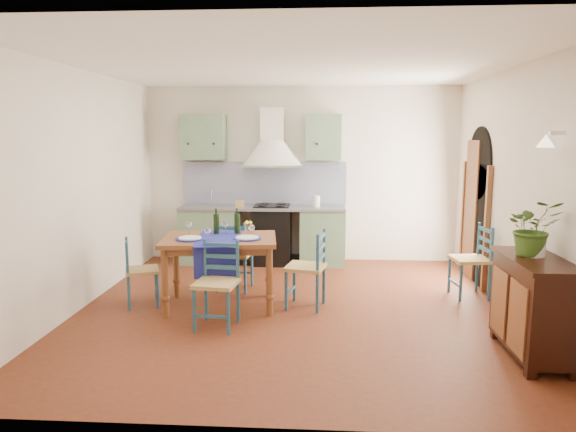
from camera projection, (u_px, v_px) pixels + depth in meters
The scene contains 13 objects.
floor at pixel (293, 309), 6.06m from camera, with size 5.00×5.00×0.00m, color #4E1F10.
back_wall at pixel (271, 197), 8.18m from camera, with size 5.00×0.96×2.80m.
right_wall at pixel (508, 195), 5.97m from camera, with size 0.26×5.00×2.80m.
left_wall at pixel (80, 190), 5.99m from camera, with size 0.04×5.00×2.80m, color silver.
ceiling at pixel (294, 64), 5.62m from camera, with size 5.00×5.00×0.01m, color white.
dining_table at pixel (220, 246), 6.04m from camera, with size 1.40×1.08×1.15m.
chair_near at pixel (217, 283), 5.44m from camera, with size 0.48×0.48×0.92m.
chair_far at pixel (234, 255), 6.72m from camera, with size 0.47×0.47×0.93m.
chair_left at pixel (140, 271), 6.13m from camera, with size 0.49×0.49×0.82m.
chair_right at pixel (308, 268), 6.05m from camera, with size 0.51×0.51×0.93m.
chair_spare at pixel (473, 260), 6.46m from camera, with size 0.48×0.48×0.92m.
sideboard at pixel (534, 304), 4.68m from camera, with size 0.50×1.05×0.94m.
potted_plant at pixel (533, 228), 4.68m from camera, with size 0.47×0.41×0.52m, color #355B1D.
Camera 1 is at (0.30, -5.80, 2.03)m, focal length 32.00 mm.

